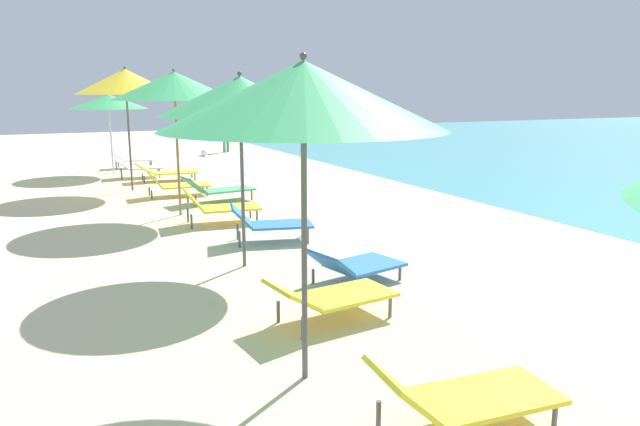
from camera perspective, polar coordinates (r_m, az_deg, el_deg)
The scene contains 17 objects.
umbrella_third at distance 4.75m, azimuth -1.61°, elevation 11.21°, with size 2.31×2.31×2.74m.
lounger_third_shoreside at distance 6.41m, azimuth 1.04°, elevation -7.95°, with size 1.46×0.79×0.51m.
lounger_third_inland at distance 4.60m, azimuth 13.50°, elevation -16.74°, with size 1.46×0.70×0.59m.
umbrella_fourth at distance 8.14m, azimuth -7.72°, elevation 11.09°, with size 2.22×2.22×2.70m.
lounger_fourth_shoreside at distance 9.72m, azimuth -4.90°, elevation -0.91°, with size 1.43×0.92×0.63m.
lounger_fourth_inland at distance 7.69m, azimuth 3.34°, elevation -4.95°, with size 1.35×0.94×0.49m.
umbrella_fifth at distance 11.90m, azimuth -13.88°, elevation 11.81°, with size 2.38×2.38×2.86m.
lounger_fifth_shoreside at distance 13.39m, azimuth -9.86°, elevation 2.32°, with size 1.64×0.79×0.60m.
lounger_fifth_inland at distance 11.18m, azimuth -9.67°, elevation 0.70°, with size 1.46×0.84×0.67m.
umbrella_sixth at distance 15.25m, azimuth -18.25°, elevation 11.94°, with size 2.35×2.35×3.01m.
lounger_sixth_shoreside at distance 16.80m, azimuth -14.62°, elevation 3.90°, with size 1.67×0.69×0.52m.
lounger_sixth_inland at distance 14.32m, azimuth -13.73°, elevation 2.75°, with size 1.47×0.67×0.64m.
umbrella_farthest at distance 18.65m, azimuth -19.73°, elevation 10.08°, with size 2.23×2.23×2.39m.
lounger_farthest_shoreside at distance 19.86m, azimuth -17.64°, elevation 5.01°, with size 1.37×0.87×0.57m.
lounger_farthest_inland at distance 17.63m, azimuth -17.12°, elevation 4.30°, with size 1.33×0.82×0.56m.
person_walking_near at distance 24.06m, azimuth -9.10°, elevation 8.06°, with size 0.41×0.32×1.57m.
beach_ball at distance 22.75m, azimuth -11.11°, elevation 5.71°, with size 0.25×0.25×0.25m, color white.
Camera 1 is at (-1.97, 2.88, 2.46)m, focal length 33.18 mm.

